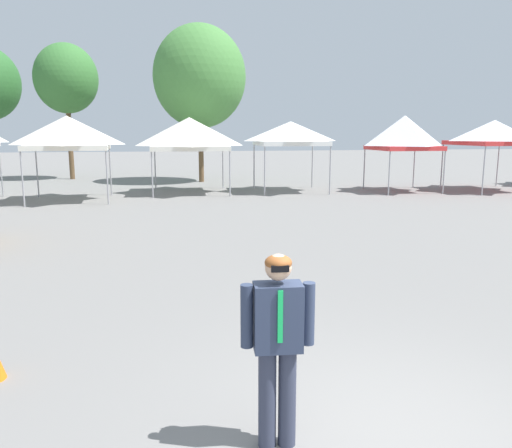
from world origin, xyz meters
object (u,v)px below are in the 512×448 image
object	(u,v)px
canopy_tent_behind_center	(67,133)
tree_behind_tents_center	(200,77)
tree_behind_tents_left	(66,79)
canopy_tent_behind_left	(189,134)
canopy_tent_far_right	(404,133)
canopy_tent_behind_right	(291,133)
canopy_tent_right_of_center	(494,133)
person_foreground	(278,337)

from	to	relation	value
canopy_tent_behind_center	tree_behind_tents_center	distance (m)	9.61
canopy_tent_behind_center	tree_behind_tents_left	size ratio (longest dim) A/B	0.44
canopy_tent_behind_left	canopy_tent_far_right	distance (m)	9.98
canopy_tent_behind_right	canopy_tent_right_of_center	distance (m)	9.65
canopy_tent_behind_center	canopy_tent_behind_left	bearing A→B (deg)	20.76
canopy_tent_right_of_center	tree_behind_tents_center	size ratio (longest dim) A/B	0.41
person_foreground	tree_behind_tents_center	world-z (taller)	tree_behind_tents_center
canopy_tent_behind_center	canopy_tent_right_of_center	xyz separation A→B (m)	(19.18, 0.16, 0.00)
person_foreground	tree_behind_tents_center	bearing A→B (deg)	87.29
canopy_tent_behind_center	canopy_tent_far_right	size ratio (longest dim) A/B	0.97
canopy_tent_behind_center	canopy_tent_far_right	xyz separation A→B (m)	(14.87, 0.65, -0.01)
canopy_tent_behind_center	canopy_tent_far_right	world-z (taller)	canopy_tent_far_right
canopy_tent_behind_left	tree_behind_tents_left	size ratio (longest dim) A/B	0.46
canopy_tent_behind_left	person_foreground	distance (m)	19.55
canopy_tent_behind_right	tree_behind_tents_left	bearing A→B (deg)	143.00
canopy_tent_behind_center	tree_behind_tents_left	xyz separation A→B (m)	(-1.62, 10.05, 3.05)
tree_behind_tents_left	canopy_tent_far_right	bearing A→B (deg)	-29.66
canopy_tent_behind_left	tree_behind_tents_left	bearing A→B (deg)	128.93
person_foreground	tree_behind_tents_left	bearing A→B (deg)	102.87
canopy_tent_far_right	tree_behind_tents_center	distance (m)	11.43
canopy_tent_far_right	tree_behind_tents_left	size ratio (longest dim) A/B	0.45
person_foreground	tree_behind_tents_left	size ratio (longest dim) A/B	0.23
canopy_tent_behind_center	canopy_tent_behind_left	size ratio (longest dim) A/B	0.96
canopy_tent_behind_left	canopy_tent_right_of_center	world-z (taller)	canopy_tent_behind_left
canopy_tent_behind_left	canopy_tent_behind_right	bearing A→B (deg)	-3.93
canopy_tent_behind_center	canopy_tent_behind_right	bearing A→B (deg)	9.22
canopy_tent_behind_center	canopy_tent_right_of_center	size ratio (longest dim) A/B	0.98
canopy_tent_behind_center	person_foreground	distance (m)	18.28
canopy_tent_behind_right	tree_behind_tents_left	world-z (taller)	tree_behind_tents_left
canopy_tent_behind_right	tree_behind_tents_center	xyz separation A→B (m)	(-3.78, 5.44, 3.03)
tree_behind_tents_left	canopy_tent_behind_right	bearing A→B (deg)	-37.00
canopy_tent_right_of_center	tree_behind_tents_center	distance (m)	15.28
canopy_tent_behind_left	canopy_tent_far_right	bearing A→B (deg)	-7.09
canopy_tent_behind_left	canopy_tent_behind_right	xyz separation A→B (m)	(4.66, -0.32, 0.01)
canopy_tent_far_right	tree_behind_tents_left	world-z (taller)	tree_behind_tents_left
canopy_tent_right_of_center	tree_behind_tents_left	distance (m)	23.24
canopy_tent_behind_right	canopy_tent_far_right	distance (m)	5.32
canopy_tent_behind_center	tree_behind_tents_center	bearing A→B (deg)	50.11
canopy_tent_behind_right	canopy_tent_right_of_center	world-z (taller)	canopy_tent_right_of_center
canopy_tent_behind_left	canopy_tent_behind_right	distance (m)	4.67
canopy_tent_behind_left	canopy_tent_behind_right	world-z (taller)	canopy_tent_behind_left
canopy_tent_behind_right	tree_behind_tents_left	size ratio (longest dim) A/B	0.42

